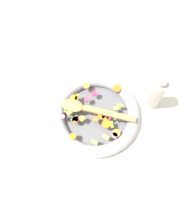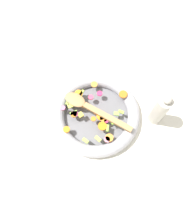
{
  "view_description": "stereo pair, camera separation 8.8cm",
  "coord_description": "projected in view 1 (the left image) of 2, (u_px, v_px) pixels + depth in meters",
  "views": [
    {
      "loc": [
        0.15,
        -0.28,
        0.87
      ],
      "look_at": [
        0.0,
        0.0,
        0.05
      ],
      "focal_mm": 35.0,
      "sensor_mm": 36.0,
      "label": 1
    },
    {
      "loc": [
        0.22,
        -0.23,
        0.87
      ],
      "look_at": [
        0.0,
        0.0,
        0.05
      ],
      "focal_mm": 35.0,
      "sensor_mm": 36.0,
      "label": 2
    }
  ],
  "objects": [
    {
      "name": "chopped_vegetables",
      "position": [
        92.0,
        112.0,
        0.88
      ],
      "size": [
        0.27,
        0.31,
        0.01
      ],
      "color": "orange",
      "rests_on": "skillet"
    },
    {
      "name": "wooden_spoon",
      "position": [
        90.0,
        109.0,
        0.87
      ],
      "size": [
        0.3,
        0.11,
        0.01
      ],
      "color": "#A87F51",
      "rests_on": "chopped_vegetables"
    },
    {
      "name": "ground_plane",
      "position": [
        96.0,
        116.0,
        0.93
      ],
      "size": [
        4.0,
        4.0,
        0.0
      ],
      "primitive_type": "plane",
      "color": "silver"
    },
    {
      "name": "pepper_mill",
      "position": [
        156.0,
        94.0,
        0.86
      ],
      "size": [
        0.05,
        0.05,
        0.21
      ],
      "color": "#B2ADA3",
      "rests_on": "ground_plane"
    },
    {
      "name": "skillet",
      "position": [
        96.0,
        114.0,
        0.91
      ],
      "size": [
        0.36,
        0.36,
        0.05
      ],
      "color": "slate",
      "rests_on": "ground_plane"
    }
  ]
}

